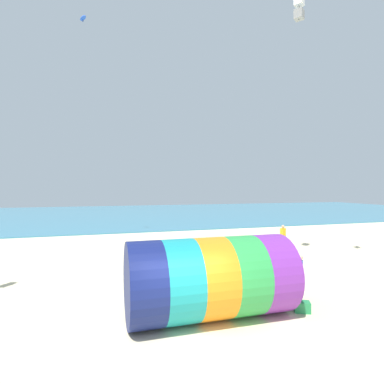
% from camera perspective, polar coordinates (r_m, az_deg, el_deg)
% --- Properties ---
extents(ground_plane, '(120.00, 120.00, 0.00)m').
position_cam_1_polar(ground_plane, '(8.30, 2.06, -29.97)').
color(ground_plane, beige).
extents(sea, '(120.00, 40.00, 0.10)m').
position_cam_1_polar(sea, '(48.19, -13.98, -4.09)').
color(sea, teal).
rests_on(sea, ground).
extents(giant_inflatable_tube, '(5.38, 2.63, 2.61)m').
position_cam_1_polar(giant_inflatable_tube, '(10.16, 3.52, -15.99)').
color(giant_inflatable_tube, navy).
rests_on(giant_inflatable_tube, ground).
extents(kite_handler, '(0.39, 0.42, 1.66)m').
position_cam_1_polar(kite_handler, '(12.67, 19.84, -14.76)').
color(kite_handler, black).
rests_on(kite_handler, ground).
extents(kite_blue_parafoil, '(0.66, 0.88, 0.43)m').
position_cam_1_polar(kite_blue_parafoil, '(27.59, -20.05, 28.68)').
color(kite_blue_parafoil, blue).
extents(kite_white_box, '(0.61, 0.61, 1.26)m').
position_cam_1_polar(kite_white_box, '(19.13, 19.72, 30.13)').
color(kite_white_box, white).
extents(bystander_near_water, '(0.41, 0.33, 1.62)m').
position_cam_1_polar(bystander_near_water, '(22.01, 16.93, -8.08)').
color(bystander_near_water, '#726651').
rests_on(bystander_near_water, ground).
extents(cooler_box, '(0.63, 0.55, 0.36)m').
position_cam_1_polar(cooler_box, '(11.55, 20.24, -19.83)').
color(cooler_box, '#268C4C').
rests_on(cooler_box, ground).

